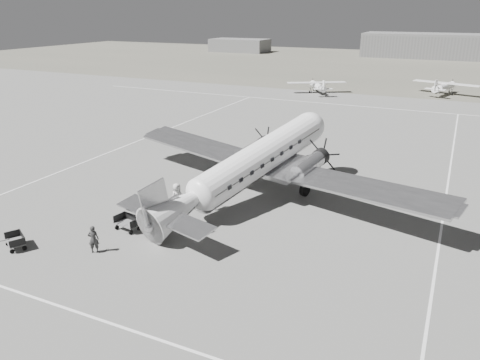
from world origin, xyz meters
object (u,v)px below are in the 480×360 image
at_px(hangar_main, 441,46).
at_px(dc3_airliner, 252,166).
at_px(baggage_cart_near, 128,223).
at_px(ramp_agent, 166,204).
at_px(passenger, 177,197).
at_px(light_plane_left, 317,87).
at_px(light_plane_right, 444,88).
at_px(ground_crew, 94,239).
at_px(shed_secondary, 240,45).
at_px(baggage_cart_far, 15,241).

bearing_deg(hangar_main, dc3_airliner, -92.76).
height_order(baggage_cart_near, ramp_agent, ramp_agent).
bearing_deg(dc3_airliner, passenger, -119.27).
bearing_deg(hangar_main, light_plane_left, -101.38).
height_order(hangar_main, passenger, hangar_main).
bearing_deg(light_plane_right, ground_crew, -86.16).
distance_m(baggage_cart_near, passenger, 4.12).
height_order(ground_crew, ramp_agent, ground_crew).
bearing_deg(shed_secondary, baggage_cart_far, -70.36).
xyz_separation_m(hangar_main, passenger, (-9.59, -122.23, -2.33)).
bearing_deg(dc3_airliner, light_plane_right, 95.57).
relative_size(baggage_cart_far, ground_crew, 0.90).
bearing_deg(ground_crew, hangar_main, -126.14).
height_order(hangar_main, ground_crew, hangar_main).
bearing_deg(light_plane_left, ground_crew, -116.90).
xyz_separation_m(baggage_cart_far, ramp_agent, (5.23, 7.60, 0.34)).
bearing_deg(ground_crew, ramp_agent, -128.60).
xyz_separation_m(hangar_main, baggage_cart_far, (-15.10, -130.81, -2.88)).
bearing_deg(passenger, light_plane_right, 2.57).
distance_m(baggage_cart_far, ground_crew, 4.74).
height_order(shed_secondary, ramp_agent, shed_secondary).
bearing_deg(hangar_main, passenger, -94.49).
distance_m(baggage_cart_near, baggage_cart_far, 6.39).
bearing_deg(hangar_main, ramp_agent, -94.58).
bearing_deg(dc3_airliner, light_plane_left, 116.97).
relative_size(shed_secondary, baggage_cart_near, 11.12).
xyz_separation_m(shed_secondary, light_plane_right, (64.43, -59.69, -0.91)).
relative_size(hangar_main, baggage_cart_far, 28.53).
distance_m(ground_crew, passenger, 7.14).
distance_m(dc3_airliner, ramp_agent, 6.62).
relative_size(shed_secondary, ramp_agent, 11.92).
distance_m(shed_secondary, ramp_agent, 128.40).
relative_size(shed_secondary, light_plane_right, 1.72).
distance_m(hangar_main, light_plane_right, 64.87).
relative_size(shed_secondary, ground_crew, 10.96).
xyz_separation_m(shed_secondary, ground_crew, (49.36, -124.28, -1.18)).
bearing_deg(light_plane_right, hangar_main, 110.90).
bearing_deg(dc3_airliner, ramp_agent, -114.77).
relative_size(light_plane_right, baggage_cart_far, 7.12).
bearing_deg(ground_crew, dc3_airliner, -145.85).
bearing_deg(light_plane_right, baggage_cart_far, -89.48).
bearing_deg(hangar_main, baggage_cart_far, -96.59).
bearing_deg(hangar_main, light_plane_right, -86.08).
xyz_separation_m(hangar_main, dc3_airliner, (-5.70, -118.41, -0.70)).
bearing_deg(light_plane_right, shed_secondary, 154.17).
height_order(shed_secondary, ground_crew, shed_secondary).
bearing_deg(passenger, baggage_cart_far, 163.56).
distance_m(hangar_main, dc3_airliner, 118.55).
height_order(baggage_cart_far, ramp_agent, ramp_agent).
relative_size(dc3_airliner, ramp_agent, 18.10).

